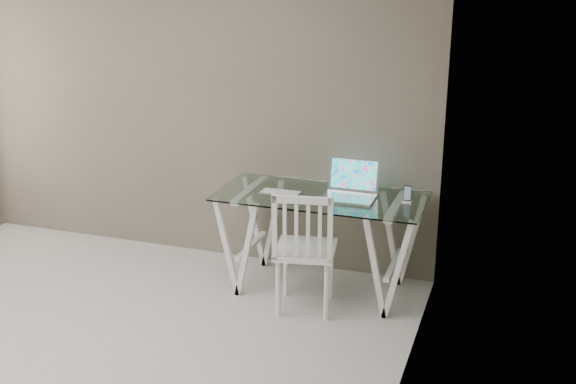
% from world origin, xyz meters
% --- Properties ---
extents(desk, '(1.50, 0.70, 0.75)m').
position_xyz_m(desk, '(1.20, 1.85, 0.38)').
color(desk, silver).
rests_on(desk, ground).
extents(chair, '(0.48, 0.48, 0.90)m').
position_xyz_m(chair, '(1.19, 1.47, 0.50)').
color(chair, white).
rests_on(chair, ground).
extents(laptop, '(0.37, 0.32, 0.26)m').
position_xyz_m(laptop, '(1.41, 1.90, 0.81)').
color(laptop, '#B9B9BE').
rests_on(laptop, desk).
extents(keyboard, '(0.30, 0.13, 0.01)m').
position_xyz_m(keyboard, '(0.90, 1.81, 0.75)').
color(keyboard, silver).
rests_on(keyboard, desk).
extents(mouse, '(0.11, 0.07, 0.04)m').
position_xyz_m(mouse, '(1.04, 1.64, 0.76)').
color(mouse, white).
rests_on(mouse, desk).
extents(phone_dock, '(0.07, 0.07, 0.12)m').
position_xyz_m(phone_dock, '(1.82, 1.89, 0.78)').
color(phone_dock, white).
rests_on(phone_dock, desk).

